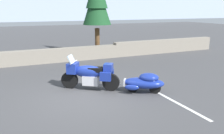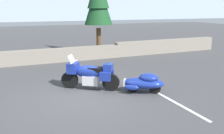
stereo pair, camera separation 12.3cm
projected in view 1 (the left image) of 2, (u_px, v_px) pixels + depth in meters
ground_plane at (86, 97)px, 8.46m from camera, size 80.00×80.00×0.00m
stone_guard_wall at (54, 55)px, 13.90m from camera, size 24.00×0.58×0.94m
touring_motorcycle at (90, 74)px, 9.10m from camera, size 1.98×1.53×1.33m
car_shaped_trailer at (144, 82)px, 8.78m from camera, size 2.02×1.55×0.76m
parking_stripe_marker at (171, 100)px, 8.16m from camera, size 0.12×3.60×0.01m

